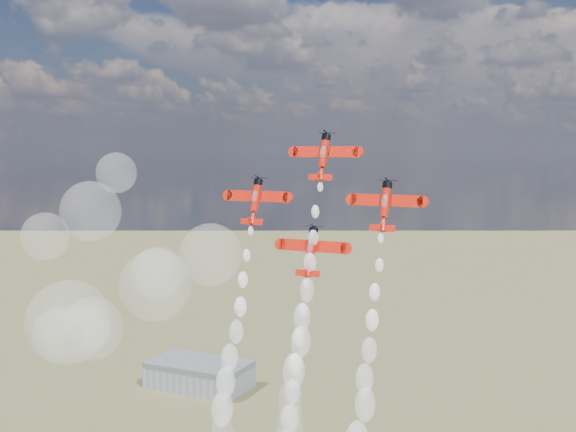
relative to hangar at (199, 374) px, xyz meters
The scene contains 7 objects.
hangar is the anchor object (origin of this frame).
plane_lead 239.21m from the hangar, 50.79° to the right, with size 13.01×5.58×8.98m.
plane_left 230.43m from the hangar, 54.08° to the right, with size 13.01×5.58×8.98m.
plane_right 244.88m from the hangar, 48.70° to the right, with size 13.01×5.58×8.98m.
plane_slot 235.95m from the hangar, 51.78° to the right, with size 13.01×5.58×8.98m.
smoke_trail_lead 233.34m from the hangar, 53.27° to the right, with size 5.57×19.57×51.95m.
drifted_smoke_cloud 187.36m from the hangar, 64.90° to the right, with size 63.95×30.34×53.23m.
Camera 1 is at (60.97, -100.34, 119.22)m, focal length 42.00 mm.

